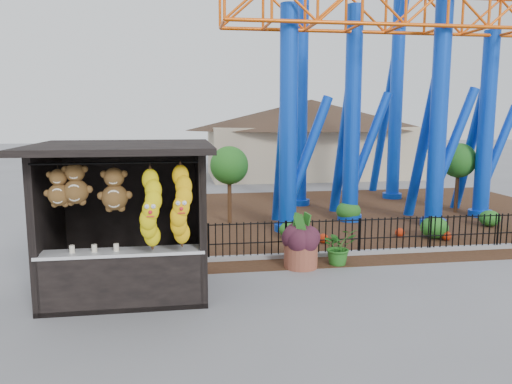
{
  "coord_description": "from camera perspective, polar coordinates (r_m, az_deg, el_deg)",
  "views": [
    {
      "loc": [
        -1.9,
        -9.27,
        3.69
      ],
      "look_at": [
        -0.22,
        1.5,
        2.0
      ],
      "focal_mm": 35.0,
      "sensor_mm": 36.0,
      "label": 1
    }
  ],
  "objects": [
    {
      "name": "ground",
      "position": [
        10.16,
        2.6,
        -12.5
      ],
      "size": [
        120.0,
        120.0,
        0.0
      ],
      "primitive_type": "plane",
      "color": "slate",
      "rests_on": "ground"
    },
    {
      "name": "mulch_bed",
      "position": [
        18.62,
        9.8,
        -2.73
      ],
      "size": [
        18.0,
        12.0,
        0.02
      ],
      "primitive_type": "cube",
      "color": "#331E11",
      "rests_on": "ground"
    },
    {
      "name": "curb",
      "position": [
        14.09,
        16.33,
        -6.48
      ],
      "size": [
        18.0,
        0.18,
        0.12
      ],
      "primitive_type": "cube",
      "color": "gray",
      "rests_on": "ground"
    },
    {
      "name": "prize_booth",
      "position": [
        10.45,
        -14.64,
        -3.39
      ],
      "size": [
        3.5,
        3.4,
        3.12
      ],
      "color": "black",
      "rests_on": "ground"
    },
    {
      "name": "picket_fence",
      "position": [
        14.39,
        19.66,
        -4.52
      ],
      "size": [
        12.2,
        0.06,
        1.0
      ],
      "primitive_type": null,
      "color": "black",
      "rests_on": "ground"
    },
    {
      "name": "roller_coaster",
      "position": [
        19.06,
        13.43,
        16.88
      ],
      "size": [
        11.0,
        6.37,
        10.82
      ],
      "color": "blue",
      "rests_on": "ground"
    },
    {
      "name": "terracotta_planter",
      "position": [
        12.3,
        5.14,
        -7.19
      ],
      "size": [
        0.99,
        0.99,
        0.62
      ],
      "primitive_type": "cylinder",
      "rotation": [
        0.0,
        0.0,
        0.25
      ],
      "color": "brown",
      "rests_on": "ground"
    },
    {
      "name": "planter_foliage",
      "position": [
        12.14,
        5.18,
        -4.34
      ],
      "size": [
        0.7,
        0.7,
        0.64
      ],
      "primitive_type": "ellipsoid",
      "color": "#361521",
      "rests_on": "terracotta_planter"
    },
    {
      "name": "potted_plant",
      "position": [
        12.6,
        9.44,
        -6.14
      ],
      "size": [
        0.99,
        0.9,
        0.93
      ],
      "primitive_type": "imported",
      "rotation": [
        0.0,
        0.0,
        0.23
      ],
      "color": "#2B5519",
      "rests_on": "ground"
    },
    {
      "name": "landscaping",
      "position": [
        16.81,
        16.58,
        -3.17
      ],
      "size": [
        8.87,
        3.72,
        0.68
      ],
      "color": "#205A1A",
      "rests_on": "mulch_bed"
    },
    {
      "name": "pavilion",
      "position": [
        30.33,
        6.28,
        7.57
      ],
      "size": [
        15.0,
        15.0,
        4.8
      ],
      "color": "#BFAD8C",
      "rests_on": "ground"
    }
  ]
}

